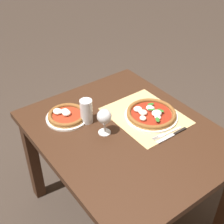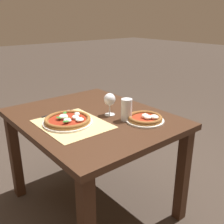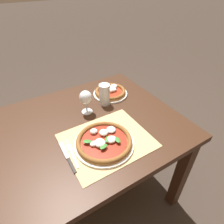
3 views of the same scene
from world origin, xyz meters
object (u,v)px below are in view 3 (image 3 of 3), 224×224
(pizza_near, at_px, (104,141))
(pint_glass, at_px, (105,95))
(knife, at_px, (67,156))
(fork, at_px, (72,153))
(wine_glass, at_px, (86,98))
(pizza_far, at_px, (110,92))

(pizza_near, xyz_separation_m, pint_glass, (0.19, 0.33, 0.05))
(pizza_near, height_order, knife, pizza_near)
(pint_glass, height_order, fork, pint_glass)
(wine_glass, bearing_deg, pint_glass, 8.97)
(pizza_near, relative_size, fork, 1.56)
(pizza_near, distance_m, pizza_far, 0.50)
(pizza_near, xyz_separation_m, pizza_far, (0.29, 0.41, -0.00))
(wine_glass, height_order, fork, wine_glass)
(pizza_far, height_order, pint_glass, pint_glass)
(wine_glass, xyz_separation_m, fork, (-0.21, -0.27, -0.10))
(pizza_near, relative_size, pint_glass, 2.16)
(pint_glass, relative_size, knife, 0.67)
(wine_glass, distance_m, knife, 0.38)
(pizza_near, relative_size, knife, 1.46)
(pizza_far, relative_size, wine_glass, 1.60)
(fork, bearing_deg, pizza_near, -11.07)
(pizza_far, height_order, fork, pizza_far)
(pizza_far, relative_size, fork, 1.24)
(pizza_near, bearing_deg, pizza_far, 54.90)
(pizza_near, bearing_deg, pint_glass, 59.62)
(pizza_near, xyz_separation_m, fork, (-0.17, 0.03, -0.02))
(wine_glass, distance_m, pint_glass, 0.15)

